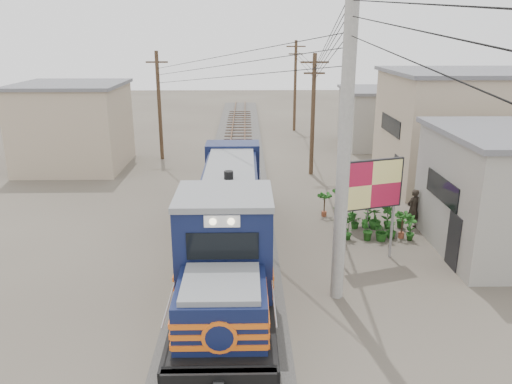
{
  "coord_description": "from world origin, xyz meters",
  "views": [
    {
      "loc": [
        0.63,
        -14.7,
        8.07
      ],
      "look_at": [
        1.0,
        3.65,
        2.2
      ],
      "focal_mm": 35.0,
      "sensor_mm": 36.0,
      "label": 1
    }
  ],
  "objects_px": {
    "locomotive": "(229,223)",
    "vendor": "(413,209)",
    "billboard": "(371,187)",
    "market_umbrella": "(370,183)"
  },
  "relations": [
    {
      "from": "locomotive",
      "to": "vendor",
      "type": "xyz_separation_m",
      "value": [
        7.78,
        3.46,
        -0.75
      ]
    },
    {
      "from": "billboard",
      "to": "market_umbrella",
      "type": "xyz_separation_m",
      "value": [
        0.81,
        3.32,
        -0.86
      ]
    },
    {
      "from": "billboard",
      "to": "vendor",
      "type": "distance_m",
      "value": 4.66
    },
    {
      "from": "vendor",
      "to": "locomotive",
      "type": "bearing_deg",
      "value": -2.1
    },
    {
      "from": "billboard",
      "to": "vendor",
      "type": "xyz_separation_m",
      "value": [
        2.73,
        3.22,
        -1.98
      ]
    },
    {
      "from": "locomotive",
      "to": "billboard",
      "type": "relative_size",
      "value": 3.85
    },
    {
      "from": "locomotive",
      "to": "market_umbrella",
      "type": "bearing_deg",
      "value": 31.31
    },
    {
      "from": "billboard",
      "to": "market_umbrella",
      "type": "height_order",
      "value": "billboard"
    },
    {
      "from": "market_umbrella",
      "to": "vendor",
      "type": "bearing_deg",
      "value": -3.14
    },
    {
      "from": "locomotive",
      "to": "billboard",
      "type": "xyz_separation_m",
      "value": [
        5.05,
        0.24,
        1.23
      ]
    }
  ]
}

